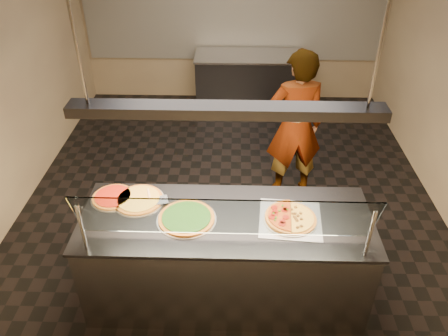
{
  "coord_description": "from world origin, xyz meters",
  "views": [
    {
      "loc": [
        0.05,
        -4.26,
        3.38
      ],
      "look_at": [
        -0.05,
        -0.81,
        1.02
      ],
      "focal_mm": 35.0,
      "sensor_mm": 36.0,
      "label": 1
    }
  ],
  "objects_px": {
    "pizza_spinach": "(187,217)",
    "heat_lamp_housing": "(226,110)",
    "pizza_tomato": "(113,197)",
    "pizza_spatula": "(154,196)",
    "worker": "(295,126)",
    "prep_table": "(249,82)",
    "half_pizza_sausage": "(302,217)",
    "perforated_tray": "(290,219)",
    "sneeze_guard": "(225,218)",
    "half_pizza_pepperoni": "(278,216)",
    "serving_counter": "(226,257)",
    "pizza_cheese": "(139,199)"
  },
  "relations": [
    {
      "from": "serving_counter",
      "to": "pizza_tomato",
      "type": "xyz_separation_m",
      "value": [
        -1.03,
        0.25,
        0.48
      ]
    },
    {
      "from": "prep_table",
      "to": "serving_counter",
      "type": "bearing_deg",
      "value": -93.95
    },
    {
      "from": "heat_lamp_housing",
      "to": "perforated_tray",
      "type": "bearing_deg",
      "value": -0.42
    },
    {
      "from": "pizza_spinach",
      "to": "pizza_tomato",
      "type": "height_order",
      "value": "pizza_spinach"
    },
    {
      "from": "serving_counter",
      "to": "heat_lamp_housing",
      "type": "relative_size",
      "value": 1.09
    },
    {
      "from": "pizza_spinach",
      "to": "pizza_tomato",
      "type": "bearing_deg",
      "value": 158.76
    },
    {
      "from": "serving_counter",
      "to": "worker",
      "type": "height_order",
      "value": "worker"
    },
    {
      "from": "sneeze_guard",
      "to": "pizza_spinach",
      "type": "height_order",
      "value": "sneeze_guard"
    },
    {
      "from": "pizza_tomato",
      "to": "pizza_spatula",
      "type": "bearing_deg",
      "value": -0.32
    },
    {
      "from": "half_pizza_pepperoni",
      "to": "pizza_spatula",
      "type": "distance_m",
      "value": 1.12
    },
    {
      "from": "sneeze_guard",
      "to": "half_pizza_pepperoni",
      "type": "height_order",
      "value": "sneeze_guard"
    },
    {
      "from": "pizza_spinach",
      "to": "prep_table",
      "type": "xyz_separation_m",
      "value": [
        0.61,
        4.01,
        -0.48
      ]
    },
    {
      "from": "prep_table",
      "to": "heat_lamp_housing",
      "type": "height_order",
      "value": "heat_lamp_housing"
    },
    {
      "from": "prep_table",
      "to": "pizza_spinach",
      "type": "bearing_deg",
      "value": -98.66
    },
    {
      "from": "perforated_tray",
      "to": "pizza_tomato",
      "type": "bearing_deg",
      "value": 170.89
    },
    {
      "from": "sneeze_guard",
      "to": "prep_table",
      "type": "xyz_separation_m",
      "value": [
        0.27,
        4.33,
        -0.76
      ]
    },
    {
      "from": "serving_counter",
      "to": "pizza_cheese",
      "type": "relative_size",
      "value": 5.46
    },
    {
      "from": "pizza_spatula",
      "to": "prep_table",
      "type": "relative_size",
      "value": 0.13
    },
    {
      "from": "perforated_tray",
      "to": "pizza_tomato",
      "type": "height_order",
      "value": "pizza_tomato"
    },
    {
      "from": "pizza_spinach",
      "to": "heat_lamp_housing",
      "type": "relative_size",
      "value": 0.22
    },
    {
      "from": "perforated_tray",
      "to": "pizza_spinach",
      "type": "xyz_separation_m",
      "value": [
        -0.88,
        -0.02,
        0.01
      ]
    },
    {
      "from": "pizza_cheese",
      "to": "prep_table",
      "type": "bearing_deg",
      "value": 74.26
    },
    {
      "from": "sneeze_guard",
      "to": "half_pizza_sausage",
      "type": "bearing_deg",
      "value": 27.83
    },
    {
      "from": "prep_table",
      "to": "worker",
      "type": "height_order",
      "value": "worker"
    },
    {
      "from": "perforated_tray",
      "to": "sneeze_guard",
      "type": "bearing_deg",
      "value": -147.98
    },
    {
      "from": "pizza_cheese",
      "to": "half_pizza_sausage",
      "type": "bearing_deg",
      "value": -8.74
    },
    {
      "from": "serving_counter",
      "to": "prep_table",
      "type": "relative_size",
      "value": 1.43
    },
    {
      "from": "half_pizza_sausage",
      "to": "pizza_tomato",
      "type": "xyz_separation_m",
      "value": [
        -1.67,
        0.25,
        -0.01
      ]
    },
    {
      "from": "perforated_tray",
      "to": "pizza_tomato",
      "type": "relative_size",
      "value": 1.41
    },
    {
      "from": "sneeze_guard",
      "to": "half_pizza_pepperoni",
      "type": "bearing_deg",
      "value": 37.75
    },
    {
      "from": "pizza_cheese",
      "to": "half_pizza_pepperoni",
      "type": "bearing_deg",
      "value": -10.16
    },
    {
      "from": "pizza_spinach",
      "to": "worker",
      "type": "bearing_deg",
      "value": 56.82
    },
    {
      "from": "pizza_spinach",
      "to": "serving_counter",
      "type": "bearing_deg",
      "value": 3.58
    },
    {
      "from": "serving_counter",
      "to": "half_pizza_sausage",
      "type": "bearing_deg",
      "value": -0.33
    },
    {
      "from": "worker",
      "to": "sneeze_guard",
      "type": "bearing_deg",
      "value": 60.83
    },
    {
      "from": "serving_counter",
      "to": "half_pizza_pepperoni",
      "type": "relative_size",
      "value": 5.63
    },
    {
      "from": "half_pizza_pepperoni",
      "to": "heat_lamp_housing",
      "type": "height_order",
      "value": "heat_lamp_housing"
    },
    {
      "from": "worker",
      "to": "half_pizza_sausage",
      "type": "bearing_deg",
      "value": 77.66
    },
    {
      "from": "worker",
      "to": "half_pizza_pepperoni",
      "type": "bearing_deg",
      "value": 70.71
    },
    {
      "from": "sneeze_guard",
      "to": "heat_lamp_housing",
      "type": "bearing_deg",
      "value": 90.0
    },
    {
      "from": "half_pizza_sausage",
      "to": "heat_lamp_housing",
      "type": "distance_m",
      "value": 1.18
    },
    {
      "from": "perforated_tray",
      "to": "heat_lamp_housing",
      "type": "xyz_separation_m",
      "value": [
        -0.54,
        0.0,
        1.01
      ]
    },
    {
      "from": "prep_table",
      "to": "heat_lamp_housing",
      "type": "xyz_separation_m",
      "value": [
        -0.27,
        -3.98,
        1.48
      ]
    },
    {
      "from": "pizza_tomato",
      "to": "worker",
      "type": "bearing_deg",
      "value": 38.19
    },
    {
      "from": "heat_lamp_housing",
      "to": "worker",
      "type": "bearing_deg",
      "value": 65.33
    },
    {
      "from": "heat_lamp_housing",
      "to": "pizza_spinach",
      "type": "bearing_deg",
      "value": -176.42
    },
    {
      "from": "pizza_spinach",
      "to": "pizza_spatula",
      "type": "relative_size",
      "value": 2.23
    },
    {
      "from": "serving_counter",
      "to": "perforated_tray",
      "type": "bearing_deg",
      "value": -0.42
    },
    {
      "from": "perforated_tray",
      "to": "worker",
      "type": "distance_m",
      "value": 1.67
    },
    {
      "from": "half_pizza_sausage",
      "to": "prep_table",
      "type": "height_order",
      "value": "half_pizza_sausage"
    }
  ]
}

